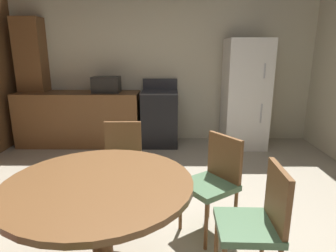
{
  "coord_description": "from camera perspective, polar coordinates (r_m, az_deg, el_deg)",
  "views": [
    {
      "loc": [
        0.12,
        -2.04,
        1.58
      ],
      "look_at": [
        0.1,
        0.92,
        0.8
      ],
      "focal_mm": 30.77,
      "sensor_mm": 36.0,
      "label": 1
    }
  ],
  "objects": [
    {
      "name": "ground_plane",
      "position": [
        2.59,
        -2.53,
        -22.89
      ],
      "size": [
        14.0,
        14.0,
        0.0
      ],
      "primitive_type": "plane",
      "color": "#A89E89"
    },
    {
      "name": "wall_back",
      "position": [
        5.16,
        -0.89,
        12.25
      ],
      "size": [
        5.47,
        0.12,
        2.7
      ],
      "primitive_type": "cube",
      "color": "beige",
      "rests_on": "ground"
    },
    {
      "name": "kitchen_counter",
      "position": [
        5.12,
        -17.05,
        1.41
      ],
      "size": [
        2.02,
        0.6,
        0.9
      ],
      "primitive_type": "cube",
      "color": "brown",
      "rests_on": "ground"
    },
    {
      "name": "pantry_column",
      "position": [
        5.48,
        -24.97,
        7.9
      ],
      "size": [
        0.44,
        0.36,
        2.1
      ],
      "primitive_type": "cube",
      "color": "brown",
      "rests_on": "ground"
    },
    {
      "name": "oven_range",
      "position": [
        4.89,
        -1.64,
        1.64
      ],
      "size": [
        0.6,
        0.6,
        1.1
      ],
      "color": "black",
      "rests_on": "ground"
    },
    {
      "name": "refrigerator",
      "position": [
        4.91,
        15.02,
        6.11
      ],
      "size": [
        0.68,
        0.68,
        1.76
      ],
      "color": "white",
      "rests_on": "ground"
    },
    {
      "name": "microwave",
      "position": [
        4.9,
        -12.11,
        8.04
      ],
      "size": [
        0.44,
        0.32,
        0.26
      ],
      "primitive_type": "cube",
      "color": "black",
      "rests_on": "kitchen_counter"
    },
    {
      "name": "dining_table",
      "position": [
        2.02,
        -13.35,
        -14.61
      ],
      "size": [
        1.23,
        1.23,
        0.76
      ],
      "color": "brown",
      "rests_on": "ground"
    },
    {
      "name": "chair_northeast",
      "position": [
        2.57,
        9.15,
        -10.19
      ],
      "size": [
        0.56,
        0.56,
        0.87
      ],
      "rotation": [
        0.0,
        0.0,
        3.76
      ],
      "color": "brown",
      "rests_on": "ground"
    },
    {
      "name": "chair_east",
      "position": [
        2.07,
        17.36,
        -17.32
      ],
      "size": [
        0.41,
        0.41,
        0.87
      ],
      "rotation": [
        0.0,
        0.0,
        3.12
      ],
      "color": "brown",
      "rests_on": "ground"
    },
    {
      "name": "chair_north",
      "position": [
        2.99,
        -9.05,
        -6.57
      ],
      "size": [
        0.41,
        0.41,
        0.87
      ],
      "rotation": [
        0.0,
        0.0,
        4.74
      ],
      "color": "brown",
      "rests_on": "ground"
    }
  ]
}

